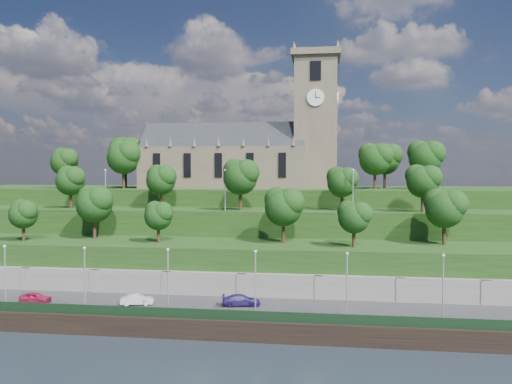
# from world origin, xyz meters

# --- Properties ---
(ground) EXTENTS (320.00, 320.00, 0.00)m
(ground) POSITION_xyz_m (0.00, 0.00, 0.00)
(ground) COLOR black
(ground) RESTS_ON ground
(promenade) EXTENTS (160.00, 12.00, 2.00)m
(promenade) POSITION_xyz_m (0.00, 6.00, 1.00)
(promenade) COLOR #2D2D30
(promenade) RESTS_ON ground
(quay_wall) EXTENTS (160.00, 0.50, 2.20)m
(quay_wall) POSITION_xyz_m (0.00, -0.05, 1.10)
(quay_wall) COLOR black
(quay_wall) RESTS_ON ground
(fence) EXTENTS (160.00, 0.10, 1.20)m
(fence) POSITION_xyz_m (0.00, 0.60, 2.60)
(fence) COLOR black
(fence) RESTS_ON promenade
(retaining_wall) EXTENTS (160.00, 2.10, 5.00)m
(retaining_wall) POSITION_xyz_m (0.00, 11.97, 2.50)
(retaining_wall) COLOR slate
(retaining_wall) RESTS_ON ground
(embankment_lower) EXTENTS (160.00, 12.00, 8.00)m
(embankment_lower) POSITION_xyz_m (0.00, 18.00, 4.00)
(embankment_lower) COLOR #1A3712
(embankment_lower) RESTS_ON ground
(embankment_upper) EXTENTS (160.00, 10.00, 12.00)m
(embankment_upper) POSITION_xyz_m (0.00, 29.00, 6.00)
(embankment_upper) COLOR #1A3712
(embankment_upper) RESTS_ON ground
(hilltop) EXTENTS (160.00, 32.00, 15.00)m
(hilltop) POSITION_xyz_m (0.00, 50.00, 7.50)
(hilltop) COLOR #1A3712
(hilltop) RESTS_ON ground
(church) EXTENTS (38.60, 12.35, 27.60)m
(church) POSITION_xyz_m (0.79, 45.98, 22.52)
(church) COLOR brown
(church) RESTS_ON hilltop
(trees_lower) EXTENTS (65.50, 8.84, 8.17)m
(trees_lower) POSITION_xyz_m (3.10, 18.63, 13.05)
(trees_lower) COLOR black
(trees_lower) RESTS_ON embankment_lower
(trees_upper) EXTENTS (63.07, 8.27, 8.32)m
(trees_upper) POSITION_xyz_m (2.21, 28.10, 17.14)
(trees_upper) COLOR black
(trees_upper) RESTS_ON embankment_upper
(trees_hilltop) EXTENTS (76.43, 16.12, 10.63)m
(trees_hilltop) POSITION_xyz_m (-1.33, 44.78, 21.34)
(trees_hilltop) COLOR black
(trees_hilltop) RESTS_ON hilltop
(lamp_posts_promenade) EXTENTS (60.36, 0.36, 7.47)m
(lamp_posts_promenade) POSITION_xyz_m (-2.00, 2.50, 6.34)
(lamp_posts_promenade) COLOR #B2B2B7
(lamp_posts_promenade) RESTS_ON promenade
(lamp_posts_upper) EXTENTS (40.36, 0.36, 6.61)m
(lamp_posts_upper) POSITION_xyz_m (0.00, 26.00, 15.89)
(lamp_posts_upper) COLOR #B2B2B7
(lamp_posts_upper) RESTS_ON embankment_upper
(car_left) EXTENTS (3.82, 1.55, 1.30)m
(car_left) POSITION_xyz_m (-19.70, 4.97, 2.65)
(car_left) COLOR #9F1A41
(car_left) RESTS_ON promenade
(car_middle) EXTENTS (4.08, 2.25, 1.27)m
(car_middle) POSITION_xyz_m (-6.90, 5.59, 2.64)
(car_middle) COLOR silver
(car_middle) RESTS_ON promenade
(car_right) EXTENTS (4.89, 2.72, 1.34)m
(car_right) POSITION_xyz_m (5.71, 6.90, 2.67)
(car_right) COLOR navy
(car_right) RESTS_ON promenade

